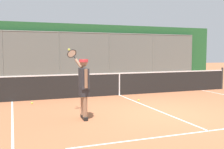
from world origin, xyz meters
The scene contains 7 objects.
ground_plane centered at (0.00, 0.00, 0.00)m, with size 60.00×60.00×0.00m, color #A8603D.
court_line_markings centered at (0.00, 2.18, 0.00)m, with size 8.64×10.16×0.01m.
fence_backdrop centered at (0.00, -10.02, 1.77)m, with size 18.79×1.37×3.57m.
tennis_net centered at (0.00, -3.72, 0.49)m, with size 11.10×0.09×1.07m.
tennis_player centered at (2.44, -0.28, 0.97)m, with size 0.43×1.39×1.94m.
tennis_ball_mid_court centered at (-0.15, -2.17, 0.03)m, with size 0.07×0.07×0.07m, color #CCDB33.
tennis_ball_near_baseline centered at (3.64, -2.97, 0.03)m, with size 0.07×0.07×0.07m, color #D6E042.
Camera 1 is at (4.26, 6.83, 1.84)m, focal length 43.18 mm.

